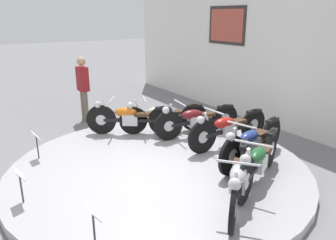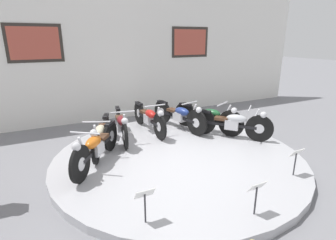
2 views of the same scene
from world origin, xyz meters
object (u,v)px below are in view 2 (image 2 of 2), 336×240
motorcycle_maroon (121,124)px  motorcycle_green (208,117)px  motorcycle_silver (232,123)px  info_placard_front_centre (257,191)px  motorcycle_blue (179,115)px  info_placard_front_left (145,198)px  motorcycle_cream (101,134)px  info_placard_front_right (296,156)px  motorcycle_red (149,117)px  motorcycle_orange (96,146)px

motorcycle_maroon → motorcycle_green: size_ratio=1.07×
motorcycle_silver → info_placard_front_centre: 2.97m
motorcycle_blue → info_placard_front_left: motorcycle_blue is taller
motorcycle_cream → info_placard_front_centre: (1.39, -3.13, -0.01)m
motorcycle_cream → info_placard_front_centre: motorcycle_cream is taller
motorcycle_maroon → info_placard_front_right: motorcycle_maroon is taller
motorcycle_green → info_placard_front_centre: bearing=-113.8°
motorcycle_cream → motorcycle_blue: bearing=12.4°
motorcycle_red → motorcycle_blue: bearing=-12.3°
motorcycle_green → info_placard_front_left: 3.84m
motorcycle_red → motorcycle_silver: motorcycle_red is taller
motorcycle_red → motorcycle_maroon: bearing=-167.5°
info_placard_front_centre → motorcycle_green: bearing=66.2°
motorcycle_cream → info_placard_front_right: motorcycle_cream is taller
motorcycle_silver → info_placard_front_left: motorcycle_silver is taller
motorcycle_orange → info_placard_front_centre: bearing=-56.8°
motorcycle_silver → motorcycle_red: bearing=141.3°
info_placard_front_centre → motorcycle_maroon: bearing=102.4°
motorcycle_green → motorcycle_silver: (0.24, -0.66, -0.01)m
motorcycle_green → info_placard_front_left: motorcycle_green is taller
motorcycle_cream → motorcycle_silver: bearing=-12.2°
motorcycle_silver → info_placard_front_centre: motorcycle_silver is taller
motorcycle_orange → motorcycle_blue: (2.42, 1.13, 0.01)m
motorcycle_cream → motorcycle_red: 1.53m
motorcycle_cream → motorcycle_silver: 3.08m
motorcycle_orange → info_placard_front_right: bearing=-32.9°
motorcycle_maroon → motorcycle_blue: size_ratio=0.99×
motorcycle_blue → info_placard_front_centre: (-0.79, -3.61, -0.03)m
motorcycle_orange → info_placard_front_left: motorcycle_orange is taller
motorcycle_blue → motorcycle_green: size_ratio=1.07×
motorcycle_orange → motorcycle_green: size_ratio=0.90×
motorcycle_orange → motorcycle_red: same height
motorcycle_maroon → motorcycle_red: bearing=12.5°
motorcycle_orange → motorcycle_silver: size_ratio=1.07×
motorcycle_orange → motorcycle_red: bearing=38.8°
motorcycle_red → motorcycle_blue: 0.81m
info_placard_front_left → motorcycle_orange: bearing=96.1°
info_placard_front_right → motorcycle_orange: bearing=147.1°
motorcycle_green → info_placard_front_left: bearing=-136.8°
motorcycle_cream → motorcycle_green: size_ratio=1.00×
motorcycle_maroon → info_placard_front_left: size_ratio=3.82×
motorcycle_green → info_placard_front_right: motorcycle_green is taller
motorcycle_maroon → motorcycle_blue: 1.59m
motorcycle_maroon → motorcycle_silver: motorcycle_silver is taller
info_placard_front_left → motorcycle_maroon: bearing=78.7°
motorcycle_orange → motorcycle_maroon: size_ratio=0.84×
motorcycle_blue → motorcycle_silver: motorcycle_blue is taller
motorcycle_maroon → info_placard_front_centre: 3.70m
motorcycle_green → info_placard_front_right: (0.03, -2.63, -0.03)m
motorcycle_blue → info_placard_front_right: size_ratio=3.84×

